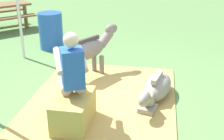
{
  "coord_description": "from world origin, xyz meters",
  "views": [
    {
      "loc": [
        -4.09,
        -0.87,
        2.33
      ],
      "look_at": [
        0.03,
        -0.17,
        0.55
      ],
      "focal_mm": 47.19,
      "sensor_mm": 36.0,
      "label": 1
    }
  ],
  "objects_px": {
    "tent_pole_right": "(18,3)",
    "water_barrel": "(51,31)",
    "hay_bale": "(74,111)",
    "pony_lying": "(156,89)",
    "pony_standing": "(91,49)",
    "picnic_bench": "(3,10)",
    "person_seated": "(72,73)"
  },
  "relations": [
    {
      "from": "hay_bale",
      "to": "pony_lying",
      "type": "bearing_deg",
      "value": -48.61
    },
    {
      "from": "hay_bale",
      "to": "water_barrel",
      "type": "height_order",
      "value": "water_barrel"
    },
    {
      "from": "pony_standing",
      "to": "water_barrel",
      "type": "height_order",
      "value": "pony_standing"
    },
    {
      "from": "pony_standing",
      "to": "tent_pole_right",
      "type": "relative_size",
      "value": 0.5
    },
    {
      "from": "tent_pole_right",
      "to": "picnic_bench",
      "type": "height_order",
      "value": "tent_pole_right"
    },
    {
      "from": "pony_standing",
      "to": "pony_lying",
      "type": "relative_size",
      "value": 0.89
    },
    {
      "from": "hay_bale",
      "to": "pony_standing",
      "type": "distance_m",
      "value": 1.72
    },
    {
      "from": "hay_bale",
      "to": "pony_standing",
      "type": "xyz_separation_m",
      "value": [
        1.68,
        0.16,
        0.32
      ]
    },
    {
      "from": "hay_bale",
      "to": "water_barrel",
      "type": "bearing_deg",
      "value": 25.35
    },
    {
      "from": "person_seated",
      "to": "pony_lying",
      "type": "xyz_separation_m",
      "value": [
        0.81,
        -1.14,
        -0.54
      ]
    },
    {
      "from": "tent_pole_right",
      "to": "water_barrel",
      "type": "bearing_deg",
      "value": -27.01
    },
    {
      "from": "pony_lying",
      "to": "person_seated",
      "type": "bearing_deg",
      "value": 125.41
    },
    {
      "from": "hay_bale",
      "to": "tent_pole_right",
      "type": "xyz_separation_m",
      "value": [
        2.4,
        1.88,
        0.99
      ]
    },
    {
      "from": "hay_bale",
      "to": "tent_pole_right",
      "type": "height_order",
      "value": "tent_pole_right"
    },
    {
      "from": "picnic_bench",
      "to": "person_seated",
      "type": "bearing_deg",
      "value": -142.15
    },
    {
      "from": "hay_bale",
      "to": "pony_lying",
      "type": "distance_m",
      "value": 1.45
    },
    {
      "from": "hay_bale",
      "to": "pony_standing",
      "type": "height_order",
      "value": "pony_standing"
    },
    {
      "from": "person_seated",
      "to": "water_barrel",
      "type": "distance_m",
      "value": 3.34
    },
    {
      "from": "pony_lying",
      "to": "tent_pole_right",
      "type": "distance_m",
      "value": 3.45
    },
    {
      "from": "tent_pole_right",
      "to": "picnic_bench",
      "type": "distance_m",
      "value": 2.78
    },
    {
      "from": "person_seated",
      "to": "pony_standing",
      "type": "height_order",
      "value": "person_seated"
    },
    {
      "from": "hay_bale",
      "to": "pony_lying",
      "type": "xyz_separation_m",
      "value": [
        0.96,
        -1.09,
        -0.04
      ]
    },
    {
      "from": "water_barrel",
      "to": "tent_pole_right",
      "type": "relative_size",
      "value": 0.36
    },
    {
      "from": "hay_bale",
      "to": "person_seated",
      "type": "xyz_separation_m",
      "value": [
        0.15,
        0.05,
        0.5
      ]
    },
    {
      "from": "hay_bale",
      "to": "picnic_bench",
      "type": "height_order",
      "value": "picnic_bench"
    },
    {
      "from": "pony_standing",
      "to": "tent_pole_right",
      "type": "xyz_separation_m",
      "value": [
        0.73,
        1.72,
        0.67
      ]
    },
    {
      "from": "tent_pole_right",
      "to": "person_seated",
      "type": "bearing_deg",
      "value": -140.94
    },
    {
      "from": "pony_lying",
      "to": "picnic_bench",
      "type": "relative_size",
      "value": 0.69
    },
    {
      "from": "pony_lying",
      "to": "picnic_bench",
      "type": "bearing_deg",
      "value": 51.68
    },
    {
      "from": "pony_standing",
      "to": "water_barrel",
      "type": "distance_m",
      "value": 1.99
    },
    {
      "from": "hay_bale",
      "to": "person_seated",
      "type": "relative_size",
      "value": 0.57
    },
    {
      "from": "pony_lying",
      "to": "water_barrel",
      "type": "bearing_deg",
      "value": 49.68
    }
  ]
}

